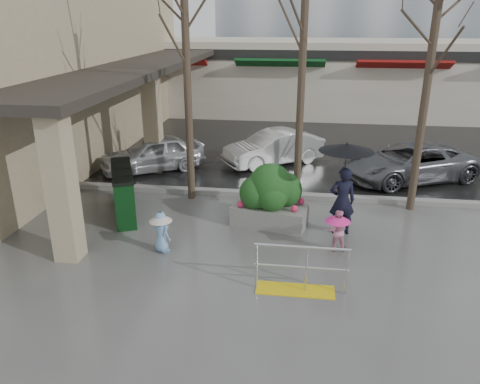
% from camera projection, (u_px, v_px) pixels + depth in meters
% --- Properties ---
extents(ground, '(120.00, 120.00, 0.00)m').
position_uv_depth(ground, '(240.00, 258.00, 10.85)').
color(ground, '#51514F').
rests_on(ground, ground).
extents(street_asphalt, '(120.00, 36.00, 0.01)m').
position_uv_depth(street_asphalt, '(285.00, 100.00, 31.23)').
color(street_asphalt, black).
rests_on(street_asphalt, ground).
extents(curb, '(120.00, 0.30, 0.15)m').
position_uv_depth(curb, '(258.00, 194.00, 14.53)').
color(curb, gray).
rests_on(curb, ground).
extents(near_building, '(6.00, 18.00, 8.00)m').
position_uv_depth(near_building, '(37.00, 51.00, 17.99)').
color(near_building, tan).
rests_on(near_building, ground).
extents(canopy_slab, '(2.80, 18.00, 0.25)m').
position_uv_depth(canopy_slab, '(143.00, 62.00, 17.59)').
color(canopy_slab, '#2D2823').
rests_on(canopy_slab, pillar_front).
extents(pillar_front, '(0.55, 0.55, 3.50)m').
position_uv_depth(pillar_front, '(61.00, 187.00, 10.26)').
color(pillar_front, tan).
rests_on(pillar_front, ground).
extents(pillar_back, '(0.55, 0.55, 3.50)m').
position_uv_depth(pillar_back, '(153.00, 123.00, 16.29)').
color(pillar_back, tan).
rests_on(pillar_back, ground).
extents(storefront_row, '(34.00, 6.74, 4.00)m').
position_uv_depth(storefront_row, '(318.00, 77.00, 26.53)').
color(storefront_row, beige).
rests_on(storefront_row, ground).
extents(handrail, '(1.90, 0.50, 1.03)m').
position_uv_depth(handrail, '(299.00, 275.00, 9.43)').
color(handrail, yellow).
rests_on(handrail, ground).
extents(tree_west, '(3.20, 3.20, 6.80)m').
position_uv_depth(tree_west, '(185.00, 23.00, 12.64)').
color(tree_west, '#382B21').
rests_on(tree_west, ground).
extents(tree_midwest, '(3.20, 3.20, 7.00)m').
position_uv_depth(tree_midwest, '(304.00, 17.00, 12.18)').
color(tree_midwest, '#382B21').
rests_on(tree_midwest, ground).
extents(tree_mideast, '(3.20, 3.20, 6.50)m').
position_uv_depth(tree_mideast, '(434.00, 33.00, 11.89)').
color(tree_mideast, '#382B21').
rests_on(tree_mideast, ground).
extents(woman, '(1.36, 1.36, 2.42)m').
position_uv_depth(woman, '(344.00, 180.00, 11.60)').
color(woman, black).
rests_on(woman, ground).
extents(child_pink, '(0.62, 0.62, 1.03)m').
position_uv_depth(child_pink, '(337.00, 227.00, 11.03)').
color(child_pink, pink).
rests_on(child_pink, ground).
extents(child_blue, '(0.58, 0.55, 1.01)m').
position_uv_depth(child_blue, '(161.00, 228.00, 10.96)').
color(child_blue, '#79A6D7').
rests_on(child_blue, ground).
extents(planter, '(2.10, 1.33, 1.70)m').
position_uv_depth(planter, '(271.00, 196.00, 12.33)').
color(planter, gray).
rests_on(planter, ground).
extents(news_boxes, '(1.44, 2.42, 1.34)m').
position_uv_depth(news_boxes, '(124.00, 192.00, 13.02)').
color(news_boxes, '#0C3813').
rests_on(news_boxes, ground).
extents(car_a, '(3.92, 3.23, 1.26)m').
position_uv_depth(car_a, '(152.00, 154.00, 16.75)').
color(car_a, silver).
rests_on(car_a, ground).
extents(car_b, '(3.90, 3.28, 1.26)m').
position_uv_depth(car_b, '(274.00, 148.00, 17.50)').
color(car_b, white).
rests_on(car_b, ground).
extents(car_c, '(4.99, 3.76, 1.26)m').
position_uv_depth(car_c, '(410.00, 162.00, 15.76)').
color(car_c, slate).
rests_on(car_c, ground).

